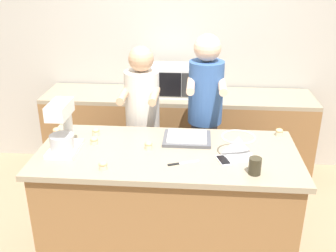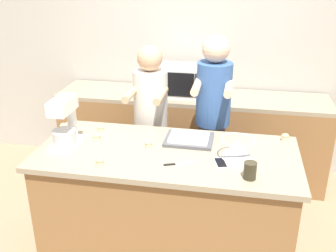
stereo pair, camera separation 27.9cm
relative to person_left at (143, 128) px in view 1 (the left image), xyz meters
The scene contains 18 objects.
back_wall 1.20m from the person_left, 75.38° to the left, with size 10.00×0.06×2.70m.
island_counter 0.81m from the person_left, 67.68° to the right, with size 1.88×0.86×0.96m.
back_counter 0.84m from the person_left, 68.65° to the left, with size 2.80×0.60×0.93m.
person_left is the anchor object (origin of this frame).
person_right 0.55m from the person_left, ahead, with size 0.32×0.49×1.68m.
stand_mixer 0.90m from the person_left, 122.93° to the right, with size 0.20×0.30×0.37m.
mixing_bowl 1.05m from the person_left, 41.67° to the right, with size 0.24×0.24×0.15m.
baking_tray 0.64m from the person_left, 48.97° to the right, with size 0.36×0.29×0.04m.
microwave_oven 0.77m from the person_left, 74.77° to the left, with size 0.49×0.33×0.31m.
cell_phone 1.04m from the person_left, 49.69° to the right, with size 0.11×0.16×0.01m.
drinking_glass 1.29m from the person_left, 47.72° to the right, with size 0.08×0.08×0.11m.
knife 0.94m from the person_left, 65.72° to the right, with size 0.21×0.10×0.01m.
cupcake_0 0.55m from the person_left, 125.49° to the right, with size 0.06×0.06×0.06m.
cupcake_1 0.67m from the person_left, 78.23° to the right, with size 0.06×0.06×0.06m.
cupcake_2 0.98m from the person_left, 97.48° to the right, with size 0.06×0.06×0.06m.
cupcake_3 1.18m from the person_left, 16.21° to the right, with size 0.06×0.06×0.06m.
cupcake_4 0.78m from the person_left, 144.02° to the right, with size 0.06×0.06×0.06m.
cupcake_5 0.68m from the person_left, 115.10° to the right, with size 0.06×0.06×0.06m.
Camera 1 is at (0.20, -2.52, 2.24)m, focal length 42.00 mm.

